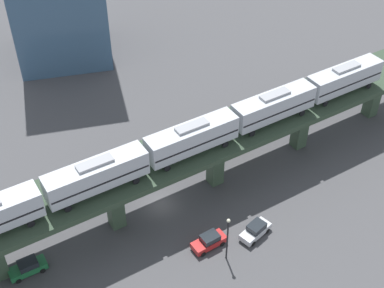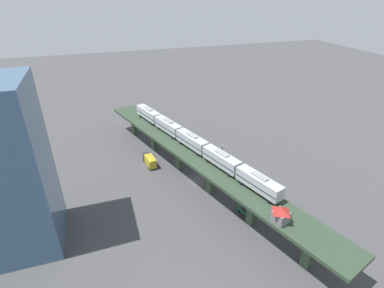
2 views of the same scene
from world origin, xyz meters
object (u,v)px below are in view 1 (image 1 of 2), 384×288
at_px(delivery_truck, 229,131).
at_px(street_car_green, 28,267).
at_px(street_car_red, 209,241).
at_px(street_lamp, 228,236).
at_px(subway_train, 192,137).
at_px(street_car_silver, 256,230).

bearing_deg(delivery_truck, street_car_green, 121.09).
bearing_deg(street_car_red, street_lamp, -146.12).
height_order(subway_train, street_lamp, subway_train).
height_order(subway_train, delivery_truck, subway_train).
bearing_deg(street_car_red, street_car_green, 86.79).
relative_size(delivery_truck, street_lamp, 1.07).
xyz_separation_m(subway_train, street_car_red, (-8.13, -0.19, -9.98)).
distance_m(subway_train, street_car_green, 24.65).
distance_m(street_car_green, delivery_truck, 34.86).
height_order(street_car_green, street_lamp, street_lamp).
relative_size(street_car_red, street_lamp, 0.68).
xyz_separation_m(street_car_red, delivery_truck, (19.21, -8.20, 0.82)).
bearing_deg(subway_train, street_car_green, 107.86).
relative_size(street_car_green, delivery_truck, 0.64).
bearing_deg(delivery_truck, subway_train, 142.88).
relative_size(subway_train, street_car_silver, 12.86).
bearing_deg(street_car_silver, subway_train, 38.85).
bearing_deg(street_lamp, street_car_silver, -60.38).
bearing_deg(street_car_green, street_car_silver, -91.87).
xyz_separation_m(street_car_silver, street_lamp, (-2.60, 4.57, 3.17)).
relative_size(subway_train, street_car_red, 12.67).
height_order(street_car_red, street_car_green, same).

